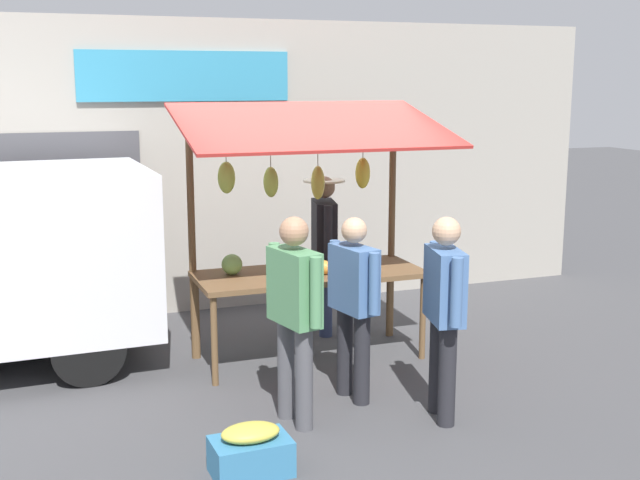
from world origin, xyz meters
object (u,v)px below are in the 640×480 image
market_stall (307,205)px  shopper_in_grey_tee (444,304)px  shopper_in_striped_shirt (354,296)px  vendor_with_sunhat (324,241)px  produce_crate_near (251,451)px  shopper_with_ponytail (294,305)px

market_stall → shopper_in_grey_tee: 1.93m
market_stall → shopper_in_striped_shirt: bearing=91.2°
market_stall → vendor_with_sunhat: market_stall is taller
market_stall → produce_crate_near: (1.17, 2.16, -1.37)m
produce_crate_near → shopper_in_striped_shirt: bearing=-139.2°
shopper_with_ponytail → produce_crate_near: size_ratio=3.01×
shopper_with_ponytail → shopper_in_grey_tee: bearing=-118.2°
vendor_with_sunhat → shopper_with_ponytail: vendor_with_sunhat is taller
shopper_in_striped_shirt → shopper_in_grey_tee: shopper_in_grey_tee is taller
shopper_in_grey_tee → vendor_with_sunhat: bearing=14.5°
shopper_in_striped_shirt → produce_crate_near: 1.75m
market_stall → shopper_in_striped_shirt: market_stall is taller
shopper_in_striped_shirt → vendor_with_sunhat: bearing=-24.3°
vendor_with_sunhat → shopper_in_grey_tee: size_ratio=1.03×
vendor_with_sunhat → produce_crate_near: vendor_with_sunhat is taller
market_stall → shopper_in_grey_tee: bearing=107.0°
shopper_in_striped_shirt → produce_crate_near: bearing=119.4°
produce_crate_near → shopper_with_ponytail: bearing=-128.3°
market_stall → produce_crate_near: 2.81m
market_stall → vendor_with_sunhat: bearing=-121.6°
shopper_in_grey_tee → produce_crate_near: shopper_in_grey_tee is taller
vendor_with_sunhat → shopper_with_ponytail: size_ratio=1.02×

